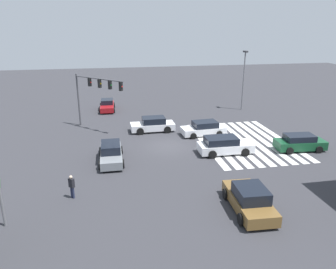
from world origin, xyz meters
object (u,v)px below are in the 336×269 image
at_px(traffic_signal_mast, 95,89).
at_px(car_5, 204,129).
at_px(car_1, 249,199).
at_px(car_4, 107,105).
at_px(street_light_pole_a, 244,75).
at_px(car_2, 224,145).
at_px(car_3, 300,143).
at_px(pedestrian, 72,186).
at_px(car_0, 153,125).
at_px(car_6, 111,153).

relative_size(traffic_signal_mast, car_5, 1.26).
xyz_separation_m(car_1, car_5, (14.06, -1.37, -0.06)).
distance_m(car_4, car_5, 15.11).
bearing_deg(street_light_pole_a, car_2, 151.88).
bearing_deg(traffic_signal_mast, car_4, 126.67).
bearing_deg(car_3, car_4, 137.92).
height_order(car_2, car_4, car_2).
distance_m(traffic_signal_mast, car_1, 20.52).
relative_size(car_2, pedestrian, 2.95).
bearing_deg(car_4, car_5, 40.18).
bearing_deg(car_5, car_0, -27.48).
height_order(car_4, pedestrian, pedestrian).
distance_m(car_2, car_4, 19.50).
distance_m(car_5, street_light_pole_a, 12.46).
bearing_deg(car_0, car_1, 101.40).
relative_size(car_1, street_light_pole_a, 0.63).
relative_size(car_0, car_2, 0.97).
relative_size(car_3, street_light_pole_a, 0.59).
height_order(car_0, car_3, car_0).
bearing_deg(car_0, car_5, 155.64).
distance_m(car_3, pedestrian, 19.68).
relative_size(pedestrian, street_light_pole_a, 0.21).
bearing_deg(car_1, car_5, -2.69).
height_order(car_0, car_5, car_0).
bearing_deg(traffic_signal_mast, car_0, 27.37).
bearing_deg(car_2, car_5, 94.23).
bearing_deg(pedestrian, car_4, 37.59).
bearing_deg(car_3, car_1, -130.80).
bearing_deg(car_6, traffic_signal_mast, -171.29).
distance_m(car_5, pedestrian, 15.92).
relative_size(traffic_signal_mast, car_1, 1.20).
height_order(car_3, pedestrian, pedestrian).
bearing_deg(car_6, car_0, 148.47).
xyz_separation_m(car_0, street_light_pole_a, (6.80, -12.64, 3.81)).
distance_m(traffic_signal_mast, car_3, 20.44).
relative_size(car_1, car_4, 1.05).
bearing_deg(car_6, car_1, 41.74).
bearing_deg(car_6, pedestrian, -24.12).
bearing_deg(car_5, pedestrian, 37.71).
bearing_deg(car_4, car_2, 31.59).
height_order(car_4, street_light_pole_a, street_light_pole_a).
height_order(car_2, car_3, car_2).
bearing_deg(pedestrian, car_1, -64.38).
bearing_deg(car_2, car_6, 179.99).
height_order(car_4, car_5, car_5).
height_order(traffic_signal_mast, car_3, traffic_signal_mast).
relative_size(car_3, car_4, 0.98).
height_order(car_0, car_1, car_1).
relative_size(traffic_signal_mast, street_light_pole_a, 0.76).
relative_size(car_3, car_6, 0.93).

